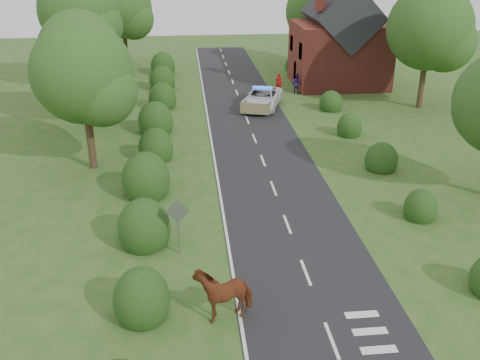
{
  "coord_description": "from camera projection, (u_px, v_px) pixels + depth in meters",
  "views": [
    {
      "loc": [
        -4.48,
        -17.58,
        12.08
      ],
      "look_at": [
        -1.97,
        6.42,
        1.3
      ],
      "focal_mm": 40.0,
      "sensor_mm": 36.0,
      "label": 1
    }
  ],
  "objects": [
    {
      "name": "pedestrian_purple",
      "position": [
        296.0,
        83.0,
        46.34
      ],
      "size": [
        1.07,
        1.05,
        1.74
      ],
      "primitive_type": "imported",
      "rotation": [
        0.0,
        0.0,
        2.45
      ],
      "color": "#492578",
      "rests_on": "ground"
    },
    {
      "name": "cow",
      "position": [
        224.0,
        294.0,
        18.68
      ],
      "size": [
        2.54,
        1.82,
        1.62
      ],
      "primitive_type": "imported",
      "rotation": [
        0.0,
        0.0,
        -1.28
      ],
      "color": "brown",
      "rests_on": "ground"
    },
    {
      "name": "ground",
      "position": [
        306.0,
        273.0,
        21.32
      ],
      "size": [
        120.0,
        120.0,
        0.0
      ],
      "primitive_type": "plane",
      "color": "#2B561E"
    },
    {
      "name": "road",
      "position": [
        256.0,
        144.0,
        34.93
      ],
      "size": [
        6.0,
        70.0,
        0.02
      ],
      "primitive_type": "cube",
      "color": "black",
      "rests_on": "ground"
    },
    {
      "name": "tree_right_c",
      "position": [
        318.0,
        14.0,
        54.38
      ],
      "size": [
        6.15,
        6.0,
        8.58
      ],
      "color": "#332316",
      "rests_on": "ground"
    },
    {
      "name": "hedgerow_right",
      "position": [
        374.0,
        153.0,
        31.9
      ],
      "size": [
        2.1,
        45.78,
        2.1
      ],
      "color": "#12390E",
      "rests_on": "ground"
    },
    {
      "name": "pedestrian_red",
      "position": [
        279.0,
        83.0,
        46.83
      ],
      "size": [
        0.58,
        0.39,
        1.58
      ],
      "primitive_type": "imported",
      "rotation": [
        0.0,
        0.0,
        3.16
      ],
      "color": "#A30A0D",
      "rests_on": "ground"
    },
    {
      "name": "house",
      "position": [
        340.0,
        43.0,
        47.91
      ],
      "size": [
        8.0,
        7.4,
        9.17
      ],
      "color": "brown",
      "rests_on": "ground"
    },
    {
      "name": "hedgerow_left",
      "position": [
        153.0,
        155.0,
        31.01
      ],
      "size": [
        2.75,
        50.41,
        3.0
      ],
      "color": "#12390E",
      "rests_on": "ground"
    },
    {
      "name": "tree_left_a",
      "position": [
        87.0,
        78.0,
        28.98
      ],
      "size": [
        5.74,
        5.6,
        8.38
      ],
      "color": "#332316",
      "rests_on": "ground"
    },
    {
      "name": "police_van",
      "position": [
        262.0,
        98.0,
        42.27
      ],
      "size": [
        4.2,
        6.05,
        1.68
      ],
      "rotation": [
        0.0,
        0.0,
        -0.33
      ],
      "color": "silver",
      "rests_on": "ground"
    },
    {
      "name": "tree_left_b",
      "position": [
        84.0,
        55.0,
        36.22
      ],
      "size": [
        5.74,
        5.6,
        8.07
      ],
      "color": "#332316",
      "rests_on": "ground"
    },
    {
      "name": "road_markings",
      "position": [
        235.0,
        156.0,
        32.89
      ],
      "size": [
        4.96,
        70.0,
        0.01
      ],
      "color": "white",
      "rests_on": "road"
    },
    {
      "name": "tree_right_b",
      "position": [
        434.0,
        31.0,
        40.08
      ],
      "size": [
        6.56,
        6.4,
        9.4
      ],
      "color": "#332316",
      "rests_on": "ground"
    },
    {
      "name": "tree_left_d",
      "position": [
        125.0,
        11.0,
        54.23
      ],
      "size": [
        6.15,
        6.0,
        8.89
      ],
      "color": "#332316",
      "rests_on": "ground"
    },
    {
      "name": "tree_left_c",
      "position": [
        83.0,
        15.0,
        44.53
      ],
      "size": [
        6.97,
        6.8,
        10.22
      ],
      "color": "#332316",
      "rests_on": "ground"
    },
    {
      "name": "road_sign",
      "position": [
        178.0,
        219.0,
        21.98
      ],
      "size": [
        1.06,
        0.08,
        2.53
      ],
      "color": "gray",
      "rests_on": "ground"
    }
  ]
}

